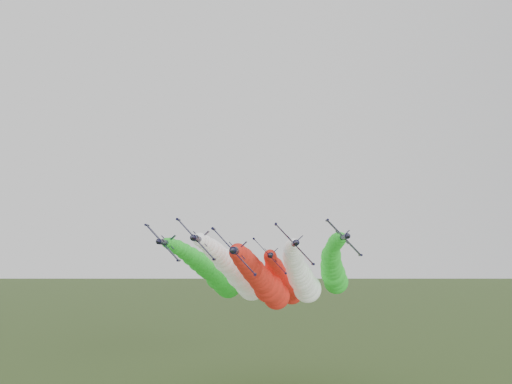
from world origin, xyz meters
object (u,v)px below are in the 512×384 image
jet_lead (265,284)px  jet_outer_right (333,270)px  jet_trail (285,282)px  jet_outer_left (215,275)px  jet_inner_right (302,277)px  jet_inner_left (240,275)px

jet_lead → jet_outer_right: bearing=49.7°
jet_trail → jet_outer_right: bearing=-12.4°
jet_lead → jet_outer_left: size_ratio=0.99×
jet_lead → jet_inner_right: size_ratio=0.99×
jet_outer_right → jet_trail: 15.80m
jet_outer_left → jet_outer_right: size_ratio=1.00×
jet_outer_right → jet_lead: bearing=-130.3°
jet_outer_left → jet_lead: bearing=-58.4°
jet_lead → jet_inner_right: bearing=51.6°
jet_lead → jet_inner_right: (10.32, 13.03, 1.08)m
jet_inner_left → jet_outer_left: size_ratio=1.00×
jet_outer_left → jet_outer_right: 36.49m
jet_trail → jet_inner_left: bearing=-132.7°
jet_inner_left → jet_trail: size_ratio=1.00×
jet_trail → jet_lead: bearing=-102.1°
jet_lead → jet_outer_left: (-15.51, 25.18, 1.37)m
jet_inner_right → jet_outer_right: size_ratio=1.00×
jet_inner_left → jet_inner_right: jet_inner_left is taller
jet_inner_left → jet_outer_right: bearing=21.3°
jet_lead → jet_outer_right: (20.94, 24.69, 2.91)m
jet_lead → jet_outer_left: bearing=121.6°
jet_inner_left → jet_outer_right: 30.22m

